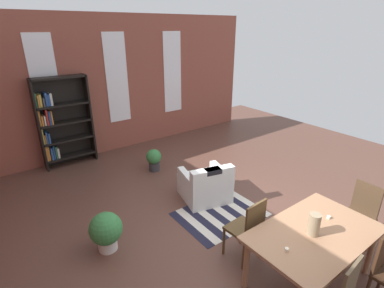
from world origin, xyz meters
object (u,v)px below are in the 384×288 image
object	(u,v)px
dining_chair_far_left	(248,228)
dining_chair_head_right	(360,213)
dining_table	(314,238)
potted_plant_corner	(154,159)
bookshelf_tall	(61,122)
armchair_white	(205,186)
vase_on_table	(314,224)
potted_plant_by_shelf	(106,230)

from	to	relation	value
dining_chair_far_left	dining_chair_head_right	bearing A→B (deg)	-25.08
dining_table	dining_chair_far_left	world-z (taller)	dining_chair_far_left
potted_plant_corner	dining_chair_far_left	bearing A→B (deg)	-95.76
dining_chair_head_right	bookshelf_tall	xyz separation A→B (m)	(-2.72, 5.34, 0.51)
bookshelf_tall	armchair_white	xyz separation A→B (m)	(1.68, -3.10, -0.75)
dining_table	dining_chair_head_right	xyz separation A→B (m)	(1.19, -0.00, -0.14)
vase_on_table	potted_plant_by_shelf	bearing A→B (deg)	131.03
dining_chair_head_right	armchair_white	bearing A→B (deg)	115.04
dining_chair_far_left	potted_plant_by_shelf	size ratio (longest dim) A/B	1.60
dining_chair_far_left	bookshelf_tall	world-z (taller)	bookshelf_tall
dining_chair_far_left	potted_plant_corner	xyz separation A→B (m)	(0.31, 3.12, -0.23)
armchair_white	bookshelf_tall	bearing A→B (deg)	118.42
dining_table	dining_chair_far_left	distance (m)	0.82
vase_on_table	armchair_white	distance (m)	2.33
vase_on_table	armchair_white	bearing A→B (deg)	84.78
vase_on_table	armchair_white	world-z (taller)	vase_on_table
dining_chair_head_right	bookshelf_tall	bearing A→B (deg)	117.03
vase_on_table	dining_chair_far_left	size ratio (longest dim) A/B	0.29
armchair_white	dining_chair_head_right	bearing A→B (deg)	-64.96
vase_on_table	potted_plant_corner	xyz separation A→B (m)	(0.01, 3.84, -0.60)
dining_chair_head_right	dining_chair_far_left	size ratio (longest dim) A/B	1.00
vase_on_table	potted_plant_corner	bearing A→B (deg)	89.79
dining_chair_head_right	dining_table	bearing A→B (deg)	179.86
dining_table	potted_plant_corner	world-z (taller)	dining_table
bookshelf_tall	potted_plant_corner	bearing A→B (deg)	-45.24
potted_plant_by_shelf	potted_plant_corner	size ratio (longest dim) A/B	1.19
armchair_white	potted_plant_by_shelf	xyz separation A→B (m)	(-1.98, -0.20, 0.05)
vase_on_table	bookshelf_tall	bearing A→B (deg)	105.41
vase_on_table	bookshelf_tall	xyz separation A→B (m)	(-1.47, 5.34, 0.15)
vase_on_table	armchair_white	size ratio (longest dim) A/B	0.29
dining_chair_head_right	potted_plant_by_shelf	size ratio (longest dim) A/B	1.60
vase_on_table	bookshelf_tall	size ratio (longest dim) A/B	0.14
armchair_white	dining_table	bearing A→B (deg)	-93.62
vase_on_table	potted_plant_by_shelf	distance (m)	2.76
dining_chair_head_right	potted_plant_corner	xyz separation A→B (m)	(-1.24, 3.84, -0.23)
dining_chair_head_right	potted_plant_corner	distance (m)	4.04
dining_table	dining_chair_far_left	bearing A→B (deg)	116.63
dining_chair_far_left	potted_plant_corner	world-z (taller)	dining_chair_far_left
dining_chair_far_left	armchair_white	bearing A→B (deg)	71.59
bookshelf_tall	armchair_white	world-z (taller)	bookshelf_tall
dining_table	dining_chair_far_left	size ratio (longest dim) A/B	1.72
dining_table	potted_plant_corner	size ratio (longest dim) A/B	3.27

